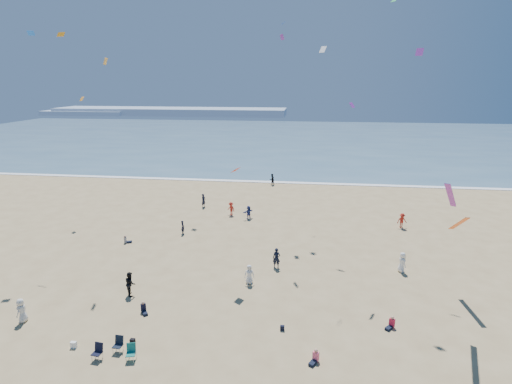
# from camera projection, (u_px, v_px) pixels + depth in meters

# --- Properties ---
(ocean) EXTENTS (220.00, 100.00, 0.06)m
(ocean) POSITION_uv_depth(u_px,v_px,m) (288.00, 139.00, 112.18)
(ocean) COLOR #476B84
(ocean) RESTS_ON ground
(surf_line) EXTENTS (220.00, 1.20, 0.08)m
(surf_line) POSITION_uv_depth(u_px,v_px,m) (273.00, 182.00, 64.42)
(surf_line) COLOR white
(surf_line) RESTS_ON ground
(headland_far) EXTENTS (110.00, 20.00, 3.20)m
(headland_far) POSITION_uv_depth(u_px,v_px,m) (170.00, 111.00, 190.72)
(headland_far) COLOR #7A8EA8
(headland_far) RESTS_ON ground
(headland_near) EXTENTS (40.00, 14.00, 2.00)m
(headland_near) POSITION_uv_depth(u_px,v_px,m) (87.00, 113.00, 190.99)
(headland_near) COLOR #7A8EA8
(headland_near) RESTS_ON ground
(standing_flyers) EXTENTS (30.47, 46.19, 1.87)m
(standing_flyers) POSITION_uv_depth(u_px,v_px,m) (257.00, 234.00, 40.32)
(standing_flyers) COLOR red
(standing_flyers) RESTS_ON ground
(seated_group) EXTENTS (24.87, 22.13, 0.84)m
(seated_group) POSITION_uv_depth(u_px,v_px,m) (221.00, 314.00, 27.34)
(seated_group) COLOR silver
(seated_group) RESTS_ON ground
(chair_cluster) EXTENTS (2.70, 1.45, 1.00)m
(chair_cluster) POSITION_uv_depth(u_px,v_px,m) (115.00, 350.00, 23.56)
(chair_cluster) COLOR black
(chair_cluster) RESTS_ON ground
(white_tote) EXTENTS (0.35, 0.20, 0.40)m
(white_tote) POSITION_uv_depth(u_px,v_px,m) (74.00, 345.00, 24.52)
(white_tote) COLOR white
(white_tote) RESTS_ON ground
(black_backpack) EXTENTS (0.30, 0.22, 0.38)m
(black_backpack) POSITION_uv_depth(u_px,v_px,m) (133.00, 342.00, 24.82)
(black_backpack) COLOR black
(black_backpack) RESTS_ON ground
(navy_bag) EXTENTS (0.28, 0.18, 0.34)m
(navy_bag) POSITION_uv_depth(u_px,v_px,m) (282.00, 328.00, 26.23)
(navy_bag) COLOR black
(navy_bag) RESTS_ON ground
(kites_aloft) EXTENTS (46.83, 39.71, 30.68)m
(kites_aloft) POSITION_uv_depth(u_px,v_px,m) (362.00, 90.00, 28.94)
(kites_aloft) COLOR #7B238F
(kites_aloft) RESTS_ON ground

